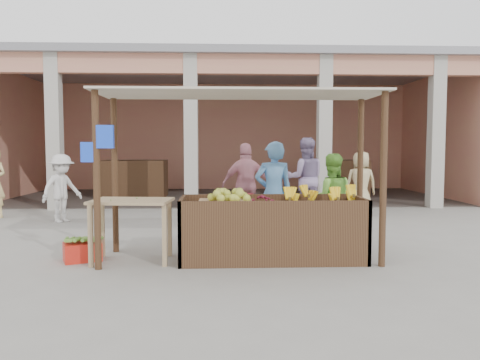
{
  "coord_description": "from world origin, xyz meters",
  "views": [
    {
      "loc": [
        -0.23,
        -6.61,
        1.61
      ],
      "look_at": [
        0.09,
        1.2,
        1.07
      ],
      "focal_mm": 35.0,
      "sensor_mm": 36.0,
      "label": 1
    }
  ],
  "objects_px": {
    "red_crate": "(82,252)",
    "vendor_blue": "(274,190)",
    "vendor_green": "(331,197)",
    "motorcycle": "(259,204)",
    "fruit_stall": "(272,232)",
    "side_table": "(132,210)"
  },
  "relations": [
    {
      "from": "fruit_stall",
      "to": "vendor_blue",
      "type": "xyz_separation_m",
      "value": [
        0.14,
        0.99,
        0.51
      ]
    },
    {
      "from": "fruit_stall",
      "to": "motorcycle",
      "type": "distance_m",
      "value": 2.2
    },
    {
      "from": "vendor_green",
      "to": "red_crate",
      "type": "bearing_deg",
      "value": 18.33
    },
    {
      "from": "side_table",
      "to": "vendor_blue",
      "type": "relative_size",
      "value": 0.63
    },
    {
      "from": "motorcycle",
      "to": "vendor_green",
      "type": "bearing_deg",
      "value": -136.67
    },
    {
      "from": "red_crate",
      "to": "vendor_green",
      "type": "height_order",
      "value": "vendor_green"
    },
    {
      "from": "red_crate",
      "to": "vendor_blue",
      "type": "xyz_separation_m",
      "value": [
        2.84,
        0.96,
        0.78
      ]
    },
    {
      "from": "red_crate",
      "to": "motorcycle",
      "type": "bearing_deg",
      "value": 15.09
    },
    {
      "from": "red_crate",
      "to": "vendor_blue",
      "type": "distance_m",
      "value": 3.09
    },
    {
      "from": "vendor_blue",
      "to": "fruit_stall",
      "type": "bearing_deg",
      "value": 79.62
    },
    {
      "from": "vendor_blue",
      "to": "motorcycle",
      "type": "bearing_deg",
      "value": -86.09
    },
    {
      "from": "vendor_blue",
      "to": "vendor_green",
      "type": "height_order",
      "value": "vendor_blue"
    },
    {
      "from": "fruit_stall",
      "to": "side_table",
      "type": "distance_m",
      "value": 2.01
    },
    {
      "from": "vendor_blue",
      "to": "motorcycle",
      "type": "xyz_separation_m",
      "value": [
        -0.13,
        1.2,
        -0.38
      ]
    },
    {
      "from": "red_crate",
      "to": "vendor_blue",
      "type": "bearing_deg",
      "value": -4.85
    },
    {
      "from": "fruit_stall",
      "to": "side_table",
      "type": "bearing_deg",
      "value": -179.46
    },
    {
      "from": "fruit_stall",
      "to": "vendor_green",
      "type": "distance_m",
      "value": 1.51
    },
    {
      "from": "side_table",
      "to": "vendor_green",
      "type": "relative_size",
      "value": 0.73
    },
    {
      "from": "vendor_green",
      "to": "motorcycle",
      "type": "xyz_separation_m",
      "value": [
        -1.08,
        1.22,
        -0.27
      ]
    },
    {
      "from": "motorcycle",
      "to": "side_table",
      "type": "bearing_deg",
      "value": 139.95
    },
    {
      "from": "vendor_green",
      "to": "motorcycle",
      "type": "relative_size",
      "value": 0.79
    },
    {
      "from": "motorcycle",
      "to": "fruit_stall",
      "type": "bearing_deg",
      "value": -178.22
    }
  ]
}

